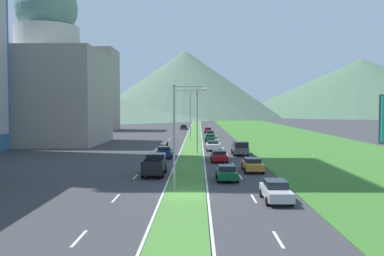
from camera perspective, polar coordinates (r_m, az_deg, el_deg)
ground_plane at (r=32.47m, az=-0.96°, el=-9.17°), size 600.00×600.00×0.00m
grass_median at (r=91.99m, az=0.25°, el=-1.37°), size 3.20×240.00×0.06m
grass_verge_right at (r=94.04m, az=12.90°, el=-1.35°), size 24.00×240.00×0.06m
lane_dash_left_1 at (r=23.24m, az=-14.91°, el=-14.13°), size 0.16×2.80×0.01m
lane_dash_left_2 at (r=32.33m, az=-10.20°, el=-9.25°), size 0.16×2.80×0.01m
lane_dash_left_3 at (r=41.66m, az=-7.63°, el=-6.51°), size 0.16×2.80×0.01m
lane_dash_left_4 at (r=51.11m, az=-6.03°, el=-4.77°), size 0.16×2.80×0.01m
lane_dash_left_5 at (r=60.62m, az=-4.93°, el=-3.57°), size 0.16×2.80×0.01m
lane_dash_left_6 at (r=70.16m, az=-4.13°, el=-2.70°), size 0.16×2.80×0.01m
lane_dash_left_7 at (r=79.73m, az=-3.53°, el=-2.03°), size 0.16×2.80×0.01m
lane_dash_left_8 at (r=89.31m, az=-3.05°, el=-1.51°), size 0.16×2.80×0.01m
lane_dash_left_9 at (r=98.91m, az=-2.67°, el=-1.09°), size 0.16×2.80×0.01m
lane_dash_left_10 at (r=108.51m, az=-2.35°, el=-0.74°), size 0.16×2.80×0.01m
lane_dash_left_11 at (r=118.11m, az=-2.09°, el=-0.45°), size 0.16×2.80×0.01m
lane_dash_left_12 at (r=127.73m, az=-1.86°, el=-0.21°), size 0.16×2.80×0.01m
lane_dash_left_13 at (r=137.34m, az=-1.67°, el=0.01°), size 0.16×2.80×0.01m
lane_dash_left_14 at (r=146.96m, az=-1.50°, el=0.19°), size 0.16×2.80×0.01m
lane_dash_right_1 at (r=22.78m, az=11.51°, el=-14.44°), size 0.16×2.80×0.01m
lane_dash_right_2 at (r=32.00m, az=8.29°, el=-9.36°), size 0.16×2.80×0.01m
lane_dash_right_3 at (r=41.41m, az=6.56°, el=-6.56°), size 0.16×2.80×0.01m
lane_dash_right_4 at (r=50.91m, az=5.49°, el=-4.80°), size 0.16×2.80×0.01m
lane_dash_right_5 at (r=60.45m, az=4.75°, el=-3.59°), size 0.16×2.80×0.01m
lane_dash_right_6 at (r=70.01m, az=4.22°, el=-2.71°), size 0.16×2.80×0.01m
lane_dash_right_7 at (r=79.60m, az=3.82°, el=-2.04°), size 0.16×2.80×0.01m
lane_dash_right_8 at (r=89.19m, az=3.50°, el=-1.52°), size 0.16×2.80×0.01m
lane_dash_right_9 at (r=98.80m, az=3.25°, el=-1.10°), size 0.16×2.80×0.01m
lane_dash_right_10 at (r=108.41m, az=3.04°, el=-0.75°), size 0.16×2.80×0.01m
lane_dash_right_11 at (r=118.02m, az=2.86°, el=-0.46°), size 0.16×2.80×0.01m
lane_dash_right_12 at (r=127.64m, az=2.72°, el=-0.21°), size 0.16×2.80×0.01m
lane_dash_right_13 at (r=137.26m, az=2.59°, el=0.00°), size 0.16×2.80×0.01m
lane_dash_right_14 at (r=146.89m, az=2.48°, el=0.19°), size 0.16×2.80×0.01m
edge_line_median_left at (r=92.03m, az=-0.84°, el=-1.38°), size 0.16×240.00×0.01m
edge_line_median_right at (r=91.99m, az=1.34°, el=-1.38°), size 0.16×240.00×0.01m
domed_building at (r=83.03m, az=-18.79°, el=6.16°), size 19.88×19.88×30.32m
midrise_colored at (r=127.35m, az=-13.01°, el=5.00°), size 12.76×12.76×23.51m
hill_far_left at (r=273.17m, az=-20.14°, el=3.44°), size 224.74×224.74×21.01m
hill_far_center at (r=272.29m, az=-0.93°, el=5.90°), size 123.00×123.00×42.79m
hill_far_right at (r=340.45m, az=21.74°, el=5.06°), size 191.24×191.24×42.55m
street_lamp_near at (r=34.30m, az=-1.90°, el=-0.19°), size 2.77×0.28×8.56m
street_lamp_mid at (r=61.11m, az=0.33°, el=1.57°), size 3.43×0.39×9.32m
street_lamp_far at (r=87.94m, az=-0.01°, el=2.14°), size 3.26×0.45×9.91m
car_0 at (r=94.63m, az=2.46°, el=-0.82°), size 1.91×4.49×1.45m
car_1 at (r=109.57m, az=2.17°, el=-0.32°), size 1.95×4.44×1.47m
car_2 at (r=56.34m, az=-3.72°, el=-3.25°), size 2.00×4.03×1.55m
car_3 at (r=39.35m, az=4.69°, el=-6.00°), size 1.95×4.02×1.39m
car_4 at (r=31.26m, az=11.21°, el=-8.26°), size 1.89×4.56×1.51m
car_5 at (r=52.83m, az=3.66°, el=-3.75°), size 2.02×4.59×1.34m
car_6 at (r=129.07m, az=-1.13°, el=0.15°), size 2.00×4.31×1.39m
car_7 at (r=66.20m, az=2.78°, el=-2.36°), size 1.95×4.33×1.47m
car_8 at (r=83.17m, az=2.38°, el=-1.32°), size 1.85×4.64×1.42m
car_9 at (r=45.13m, az=8.13°, el=-4.87°), size 2.02×4.67×1.40m
pickup_truck_0 at (r=59.88m, az=6.48°, el=-2.72°), size 2.18×5.40×2.00m
pickup_truck_1 at (r=42.55m, az=-5.03°, el=-4.97°), size 2.18×5.40×2.00m
motorcycle_rider at (r=62.14m, az=-3.35°, el=-2.72°), size 0.36×2.00×1.80m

